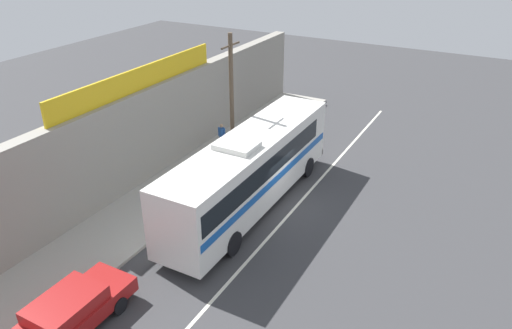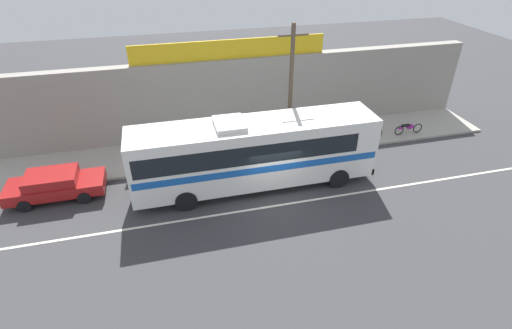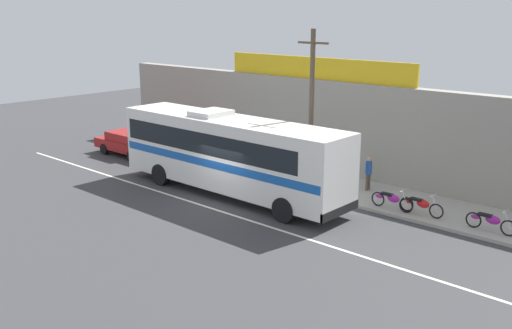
{
  "view_description": "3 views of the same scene",
  "coord_description": "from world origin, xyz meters",
  "px_view_note": "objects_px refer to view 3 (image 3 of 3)",
  "views": [
    {
      "loc": [
        -18.02,
        -8.58,
        12.29
      ],
      "look_at": [
        0.94,
        1.75,
        1.34
      ],
      "focal_mm": 34.09,
      "sensor_mm": 36.0,
      "label": 1
    },
    {
      "loc": [
        -4.76,
        -15.12,
        11.69
      ],
      "look_at": [
        -0.59,
        1.34,
        1.12
      ],
      "focal_mm": 27.61,
      "sensor_mm": 36.0,
      "label": 2
    },
    {
      "loc": [
        17.13,
        -16.94,
        8.18
      ],
      "look_at": [
        0.87,
        1.14,
        1.71
      ],
      "focal_mm": 40.54,
      "sensor_mm": 36.0,
      "label": 3
    }
  ],
  "objects_px": {
    "intercity_bus": "(229,151)",
    "motorcycle_green": "(421,205)",
    "motorcycle_red": "(391,199)",
    "parked_car": "(129,143)",
    "motorcycle_blue": "(490,221)",
    "utility_pole": "(311,110)",
    "pedestrian_far_left": "(368,171)"
  },
  "relations": [
    {
      "from": "parked_car",
      "to": "motorcycle_green",
      "type": "height_order",
      "value": "parked_car"
    },
    {
      "from": "parked_car",
      "to": "motorcycle_red",
      "type": "xyz_separation_m",
      "value": [
        16.39,
        1.33,
        -0.17
      ]
    },
    {
      "from": "intercity_bus",
      "to": "motorcycle_green",
      "type": "distance_m",
      "value": 8.67
    },
    {
      "from": "intercity_bus",
      "to": "motorcycle_red",
      "type": "bearing_deg",
      "value": 22.21
    },
    {
      "from": "intercity_bus",
      "to": "utility_pole",
      "type": "relative_size",
      "value": 1.65
    },
    {
      "from": "intercity_bus",
      "to": "motorcycle_blue",
      "type": "height_order",
      "value": "intercity_bus"
    },
    {
      "from": "motorcycle_green",
      "to": "pedestrian_far_left",
      "type": "distance_m",
      "value": 3.75
    },
    {
      "from": "motorcycle_red",
      "to": "pedestrian_far_left",
      "type": "height_order",
      "value": "pedestrian_far_left"
    },
    {
      "from": "motorcycle_red",
      "to": "motorcycle_green",
      "type": "bearing_deg",
      "value": 8.53
    },
    {
      "from": "motorcycle_red",
      "to": "motorcycle_blue",
      "type": "relative_size",
      "value": 1.0
    },
    {
      "from": "parked_car",
      "to": "utility_pole",
      "type": "xyz_separation_m",
      "value": [
        12.31,
        1.12,
        3.19
      ]
    },
    {
      "from": "utility_pole",
      "to": "motorcycle_green",
      "type": "xyz_separation_m",
      "value": [
        5.32,
        0.4,
        -3.36
      ]
    },
    {
      "from": "parked_car",
      "to": "motorcycle_blue",
      "type": "relative_size",
      "value": 2.35
    },
    {
      "from": "intercity_bus",
      "to": "motorcycle_green",
      "type": "bearing_deg",
      "value": 20.23
    },
    {
      "from": "parked_car",
      "to": "pedestrian_far_left",
      "type": "relative_size",
      "value": 2.87
    },
    {
      "from": "utility_pole",
      "to": "motorcycle_blue",
      "type": "height_order",
      "value": "utility_pole"
    },
    {
      "from": "utility_pole",
      "to": "pedestrian_far_left",
      "type": "xyz_separation_m",
      "value": [
        1.93,
        1.92,
        -2.88
      ]
    },
    {
      "from": "utility_pole",
      "to": "motorcycle_green",
      "type": "relative_size",
      "value": 3.82
    },
    {
      "from": "parked_car",
      "to": "motorcycle_red",
      "type": "bearing_deg",
      "value": 4.65
    },
    {
      "from": "intercity_bus",
      "to": "parked_car",
      "type": "xyz_separation_m",
      "value": [
        -9.61,
        1.43,
        -1.33
      ]
    },
    {
      "from": "motorcycle_green",
      "to": "parked_car",
      "type": "bearing_deg",
      "value": -175.08
    },
    {
      "from": "intercity_bus",
      "to": "pedestrian_far_left",
      "type": "relative_size",
      "value": 7.63
    },
    {
      "from": "parked_car",
      "to": "pedestrian_far_left",
      "type": "distance_m",
      "value": 14.56
    },
    {
      "from": "pedestrian_far_left",
      "to": "motorcycle_green",
      "type": "bearing_deg",
      "value": -24.08
    },
    {
      "from": "motorcycle_green",
      "to": "intercity_bus",
      "type": "bearing_deg",
      "value": -159.77
    },
    {
      "from": "motorcycle_red",
      "to": "pedestrian_far_left",
      "type": "distance_m",
      "value": 2.79
    },
    {
      "from": "pedestrian_far_left",
      "to": "intercity_bus",
      "type": "bearing_deg",
      "value": -135.96
    },
    {
      "from": "motorcycle_green",
      "to": "motorcycle_red",
      "type": "bearing_deg",
      "value": -171.47
    },
    {
      "from": "utility_pole",
      "to": "motorcycle_blue",
      "type": "distance_m",
      "value": 8.8
    },
    {
      "from": "intercity_bus",
      "to": "parked_car",
      "type": "height_order",
      "value": "intercity_bus"
    },
    {
      "from": "motorcycle_blue",
      "to": "parked_car",
      "type": "bearing_deg",
      "value": -175.7
    },
    {
      "from": "motorcycle_red",
      "to": "motorcycle_blue",
      "type": "bearing_deg",
      "value": 2.88
    }
  ]
}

